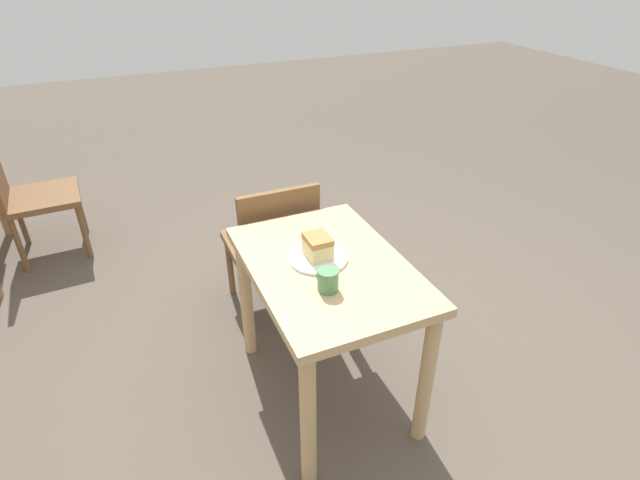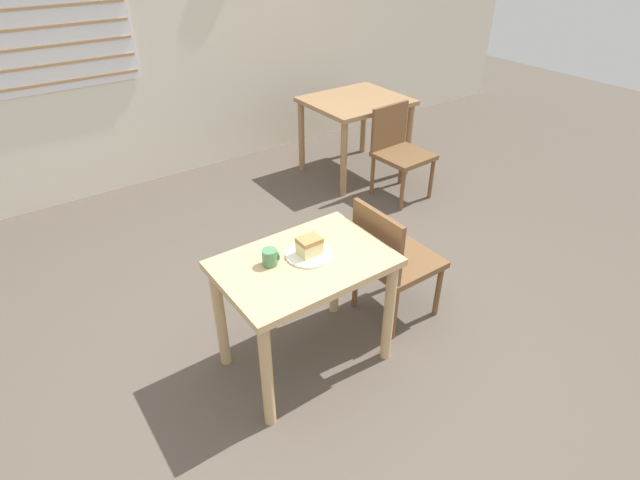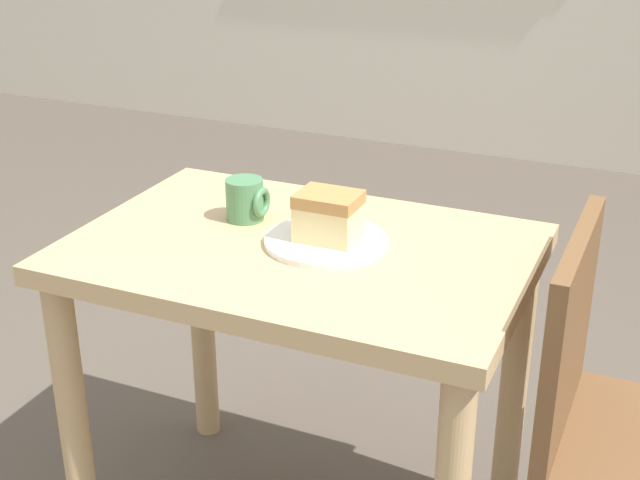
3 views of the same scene
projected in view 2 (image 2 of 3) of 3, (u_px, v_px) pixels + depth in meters
ground_plane at (323, 375)px, 2.83m from camera, size 14.00×14.00×0.00m
wall_back at (109, 28)px, 4.13m from camera, size 10.00×0.09×2.80m
dining_table_near at (304, 281)px, 2.62m from camera, size 0.89×0.61×0.71m
dining_table_far at (356, 111)px, 4.75m from camera, size 0.90×0.78×0.74m
chair_near_window at (392, 258)px, 3.03m from camera, size 0.44×0.44×0.81m
chair_far_corner at (399, 149)px, 4.44m from camera, size 0.46×0.46×0.81m
plate at (309, 254)px, 2.59m from camera, size 0.24×0.24×0.01m
cake_slice at (309, 246)px, 2.56m from camera, size 0.12×0.09×0.09m
coffee_mug at (270, 257)px, 2.50m from camera, size 0.08×0.08×0.09m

